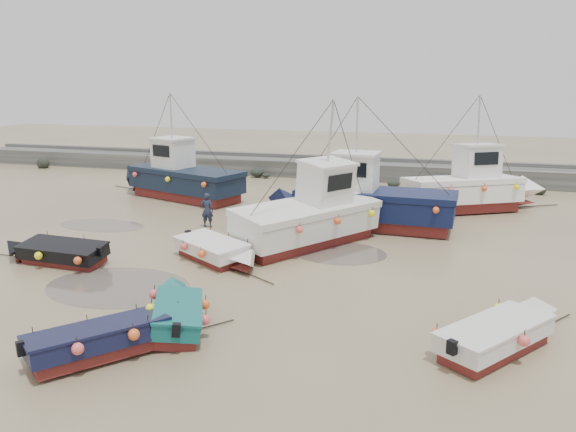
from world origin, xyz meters
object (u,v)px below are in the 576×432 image
(dinghy_3, at_px, (503,330))
(cabin_boat_0, at_px, (178,176))
(dinghy_4, at_px, (56,249))
(cabin_boat_1, at_px, (316,213))
(cabin_boat_3, at_px, (473,186))
(dinghy_1, at_px, (112,334))
(cabin_boat_2, at_px, (362,200))
(dinghy_5, at_px, (217,249))
(person, at_px, (208,227))
(dinghy_2, at_px, (176,308))

(dinghy_3, distance_m, cabin_boat_0, 23.49)
(dinghy_3, bearing_deg, dinghy_4, -153.61)
(cabin_boat_1, xyz_separation_m, cabin_boat_3, (6.70, 8.57, 0.03))
(dinghy_1, height_order, cabin_boat_2, cabin_boat_2)
(cabin_boat_1, xyz_separation_m, cabin_boat_2, (1.50, 3.36, -0.02))
(dinghy_3, relative_size, cabin_boat_0, 0.48)
(dinghy_1, bearing_deg, dinghy_3, 57.14)
(cabin_boat_1, bearing_deg, dinghy_4, -115.49)
(cabin_boat_1, bearing_deg, dinghy_5, -96.41)
(cabin_boat_2, bearing_deg, dinghy_3, -152.24)
(cabin_boat_2, xyz_separation_m, person, (-7.23, -2.17, -1.32))
(dinghy_1, distance_m, dinghy_3, 10.27)
(dinghy_3, bearing_deg, dinghy_1, -125.95)
(dinghy_2, xyz_separation_m, cabin_boat_3, (8.50, 18.15, 0.80))
(dinghy_1, distance_m, dinghy_4, 8.78)
(dinghy_4, bearing_deg, cabin_boat_2, -47.21)
(dinghy_3, height_order, cabin_boat_2, cabin_boat_2)
(dinghy_5, bearing_deg, dinghy_3, 97.58)
(dinghy_1, distance_m, dinghy_5, 7.82)
(dinghy_2, relative_size, person, 2.82)
(dinghy_1, distance_m, person, 13.14)
(dinghy_2, bearing_deg, dinghy_5, 76.88)
(cabin_boat_1, bearing_deg, cabin_boat_3, 84.74)
(dinghy_2, height_order, dinghy_4, same)
(dinghy_5, relative_size, cabin_boat_3, 0.59)
(dinghy_1, bearing_deg, dinghy_4, 176.56)
(dinghy_1, bearing_deg, dinghy_5, 132.53)
(cabin_boat_0, relative_size, person, 6.17)
(dinghy_1, height_order, cabin_boat_0, cabin_boat_0)
(dinghy_3, bearing_deg, dinghy_5, -168.32)
(cabin_boat_0, height_order, person, cabin_boat_0)
(cabin_boat_3, bearing_deg, dinghy_1, -54.70)
(dinghy_4, xyz_separation_m, dinghy_5, (6.00, 1.86, 0.00))
(cabin_boat_0, distance_m, person, 7.71)
(dinghy_4, distance_m, dinghy_5, 6.28)
(dinghy_2, relative_size, cabin_boat_3, 0.55)
(dinghy_1, xyz_separation_m, dinghy_4, (-6.45, 5.95, 0.00))
(dinghy_4, relative_size, cabin_boat_2, 0.54)
(cabin_boat_0, height_order, cabin_boat_2, same)
(dinghy_5, relative_size, cabin_boat_0, 0.48)
(dinghy_3, xyz_separation_m, cabin_boat_0, (-17.53, 15.61, 0.77))
(dinghy_5, distance_m, cabin_boat_0, 13.20)
(dinghy_4, xyz_separation_m, cabin_boat_2, (10.55, 8.97, 0.77))
(dinghy_4, height_order, cabin_boat_1, cabin_boat_1)
(dinghy_2, height_order, cabin_boat_3, cabin_boat_3)
(cabin_boat_2, bearing_deg, person, 108.72)
(dinghy_2, xyz_separation_m, dinghy_4, (-7.25, 3.97, -0.02))
(cabin_boat_1, distance_m, person, 6.00)
(dinghy_1, xyz_separation_m, cabin_boat_3, (9.30, 20.13, 0.82))
(dinghy_3, distance_m, dinghy_5, 11.23)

